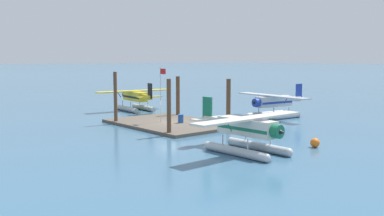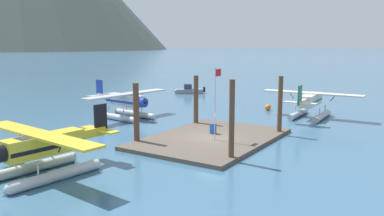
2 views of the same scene
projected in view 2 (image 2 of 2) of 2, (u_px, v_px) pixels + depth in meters
The scene contains 13 objects.
ground_plane at pixel (211, 140), 32.22m from camera, with size 1200.00×1200.00×0.00m, color #38607F.
dock_platform at pixel (211, 139), 32.20m from camera, with size 13.03×8.90×0.30m, color brown.
piling_near_left at pixel (232, 121), 26.07m from camera, with size 0.37×0.37×5.51m, color brown.
piling_near_right at pixel (280, 106), 33.81m from camera, with size 0.40×0.40×5.09m, color brown.
piling_far_left at pixel (136, 114), 30.60m from camera, with size 0.46×0.46×4.82m, color brown.
piling_far_right at pixel (196, 101), 37.60m from camera, with size 0.45×0.45×4.83m, color brown.
flagpole at pixel (216, 95), 30.68m from camera, with size 0.95×0.10×5.72m.
fuel_drum at pixel (213, 128), 33.25m from camera, with size 0.62×0.62×0.88m.
mooring_buoy at pixel (268, 107), 46.59m from camera, with size 0.73×0.73×0.73m, color orange.
seaplane_cream_stbd_aft at pixel (311, 103), 41.75m from camera, with size 7.98×10.43×3.84m.
seaplane_yellow_port_fwd at pixel (44, 151), 23.28m from camera, with size 7.95×10.49×3.84m.
seaplane_silver_bow_right at pixel (125, 104), 41.42m from camera, with size 10.49×7.95×3.84m.
boat_grey_open_east at pixel (189, 90), 62.36m from camera, with size 3.68×4.28×1.50m.
Camera 2 is at (-27.28, -15.58, 7.81)m, focal length 37.03 mm.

